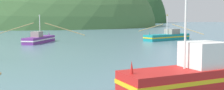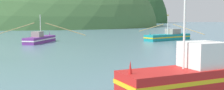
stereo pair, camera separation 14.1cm
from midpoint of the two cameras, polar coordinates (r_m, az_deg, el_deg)
The scene contains 7 objects.
hill_far_right at distance 260.68m, azimuth 1.10°, elevation 4.58°, with size 96.22×76.98×95.27m, color #2D562D.
hill_far_center at distance 179.20m, azimuth -17.83°, elevation 3.90°, with size 130.10×104.08×70.71m, color #516B38.
hill_mid_right at distance 151.44m, azimuth -15.29°, elevation 3.73°, with size 128.43×102.75×74.47m, color #47703D.
fishing_boat_purple at distance 49.05m, azimuth -14.60°, elevation 1.21°, with size 15.20×9.43×4.83m.
fishing_boat_teal at distance 54.36m, azimuth 11.69°, elevation 1.76°, with size 10.76×14.26×4.92m.
fishing_boat_red at distance 16.91m, azimuth 16.49°, elevation -5.86°, with size 9.11×4.60×5.72m.
channel_buoy at distance 25.62m, azimuth 17.69°, elevation -2.80°, with size 0.86×0.86×1.45m.
Camera 2 is at (-11.60, -3.98, 4.17)m, focal length 44.19 mm.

